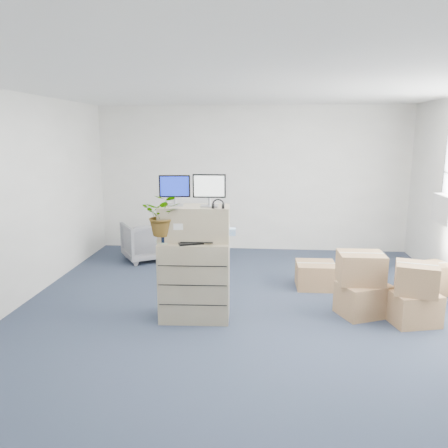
{
  "coord_description": "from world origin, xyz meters",
  "views": [
    {
      "loc": [
        0.2,
        -5.01,
        2.26
      ],
      "look_at": [
        -0.27,
        0.4,
        1.14
      ],
      "focal_mm": 35.0,
      "sensor_mm": 36.0,
      "label": 1
    }
  ],
  "objects_px": {
    "water_bottle": "(200,230)",
    "keyboard": "(196,242)",
    "potted_plant": "(164,220)",
    "filing_cabinet_lower": "(195,280)",
    "monitor_right": "(209,189)",
    "office_chair": "(146,239)",
    "monitor_left": "(175,189)"
  },
  "relations": [
    {
      "from": "water_bottle",
      "to": "keyboard",
      "type": "bearing_deg",
      "value": -96.33
    },
    {
      "from": "potted_plant",
      "to": "filing_cabinet_lower",
      "type": "bearing_deg",
      "value": 15.47
    },
    {
      "from": "monitor_right",
      "to": "water_bottle",
      "type": "height_order",
      "value": "monitor_right"
    },
    {
      "from": "monitor_right",
      "to": "office_chair",
      "type": "relative_size",
      "value": 0.51
    },
    {
      "from": "water_bottle",
      "to": "office_chair",
      "type": "xyz_separation_m",
      "value": [
        -1.34,
        2.39,
        -0.73
      ]
    },
    {
      "from": "water_bottle",
      "to": "potted_plant",
      "type": "bearing_deg",
      "value": -156.9
    },
    {
      "from": "monitor_left",
      "to": "potted_plant",
      "type": "xyz_separation_m",
      "value": [
        -0.11,
        -0.16,
        -0.36
      ]
    },
    {
      "from": "monitor_left",
      "to": "water_bottle",
      "type": "bearing_deg",
      "value": -4.75
    },
    {
      "from": "office_chair",
      "to": "filing_cabinet_lower",
      "type": "bearing_deg",
      "value": 85.09
    },
    {
      "from": "water_bottle",
      "to": "potted_plant",
      "type": "relative_size",
      "value": 0.47
    },
    {
      "from": "monitor_left",
      "to": "monitor_right",
      "type": "distance_m",
      "value": 0.43
    },
    {
      "from": "filing_cabinet_lower",
      "to": "keyboard",
      "type": "bearing_deg",
      "value": -70.67
    },
    {
      "from": "potted_plant",
      "to": "office_chair",
      "type": "height_order",
      "value": "potted_plant"
    },
    {
      "from": "filing_cabinet_lower",
      "to": "water_bottle",
      "type": "relative_size",
      "value": 3.96
    },
    {
      "from": "filing_cabinet_lower",
      "to": "water_bottle",
      "type": "xyz_separation_m",
      "value": [
        0.06,
        0.08,
        0.62
      ]
    },
    {
      "from": "filing_cabinet_lower",
      "to": "monitor_left",
      "type": "height_order",
      "value": "monitor_left"
    },
    {
      "from": "filing_cabinet_lower",
      "to": "office_chair",
      "type": "height_order",
      "value": "filing_cabinet_lower"
    },
    {
      "from": "water_bottle",
      "to": "potted_plant",
      "type": "distance_m",
      "value": 0.47
    },
    {
      "from": "keyboard",
      "to": "office_chair",
      "type": "xyz_separation_m",
      "value": [
        -1.32,
        2.57,
        -0.61
      ]
    },
    {
      "from": "monitor_left",
      "to": "monitor_right",
      "type": "xyz_separation_m",
      "value": [
        0.42,
        -0.05,
        0.01
      ]
    },
    {
      "from": "monitor_right",
      "to": "potted_plant",
      "type": "height_order",
      "value": "monitor_right"
    },
    {
      "from": "monitor_right",
      "to": "potted_plant",
      "type": "xyz_separation_m",
      "value": [
        -0.53,
        -0.11,
        -0.37
      ]
    },
    {
      "from": "monitor_left",
      "to": "keyboard",
      "type": "relative_size",
      "value": 0.86
    },
    {
      "from": "water_bottle",
      "to": "potted_plant",
      "type": "xyz_separation_m",
      "value": [
        -0.41,
        -0.17,
        0.15
      ]
    },
    {
      "from": "keyboard",
      "to": "filing_cabinet_lower",
      "type": "bearing_deg",
      "value": 89.64
    },
    {
      "from": "potted_plant",
      "to": "water_bottle",
      "type": "bearing_deg",
      "value": 23.1
    },
    {
      "from": "monitor_right",
      "to": "monitor_left",
      "type": "bearing_deg",
      "value": 172.31
    },
    {
      "from": "keyboard",
      "to": "water_bottle",
      "type": "relative_size",
      "value": 1.75
    },
    {
      "from": "filing_cabinet_lower",
      "to": "water_bottle",
      "type": "distance_m",
      "value": 0.63
    },
    {
      "from": "monitor_left",
      "to": "keyboard",
      "type": "bearing_deg",
      "value": -37.88
    },
    {
      "from": "monitor_right",
      "to": "water_bottle",
      "type": "xyz_separation_m",
      "value": [
        -0.12,
        0.06,
        -0.52
      ]
    },
    {
      "from": "water_bottle",
      "to": "monitor_left",
      "type": "bearing_deg",
      "value": -177.38
    }
  ]
}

